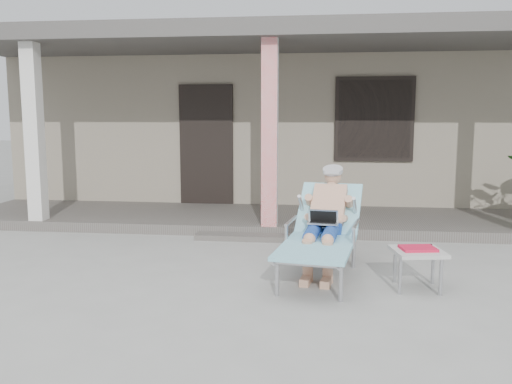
# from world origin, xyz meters

# --- Properties ---
(ground) EXTENTS (60.00, 60.00, 0.00)m
(ground) POSITION_xyz_m (0.00, 0.00, 0.00)
(ground) COLOR #9E9E99
(ground) RESTS_ON ground
(house) EXTENTS (10.40, 5.40, 3.30)m
(house) POSITION_xyz_m (0.00, 6.50, 1.67)
(house) COLOR gray
(house) RESTS_ON ground
(porch_deck) EXTENTS (10.00, 2.00, 0.15)m
(porch_deck) POSITION_xyz_m (0.00, 3.00, 0.07)
(porch_deck) COLOR #605B56
(porch_deck) RESTS_ON ground
(porch_overhang) EXTENTS (10.00, 2.30, 2.85)m
(porch_overhang) POSITION_xyz_m (0.00, 2.95, 2.79)
(porch_overhang) COLOR silver
(porch_overhang) RESTS_ON porch_deck
(porch_step) EXTENTS (2.00, 0.30, 0.07)m
(porch_step) POSITION_xyz_m (0.00, 1.85, 0.04)
(porch_step) COLOR #605B56
(porch_step) RESTS_ON ground
(lounger) EXTENTS (0.97, 1.93, 1.21)m
(lounger) POSITION_xyz_m (0.76, 0.38, 0.75)
(lounger) COLOR #B7B7BC
(lounger) RESTS_ON ground
(side_table) EXTENTS (0.55, 0.55, 0.43)m
(side_table) POSITION_xyz_m (1.69, -0.08, 0.36)
(side_table) COLOR beige
(side_table) RESTS_ON ground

